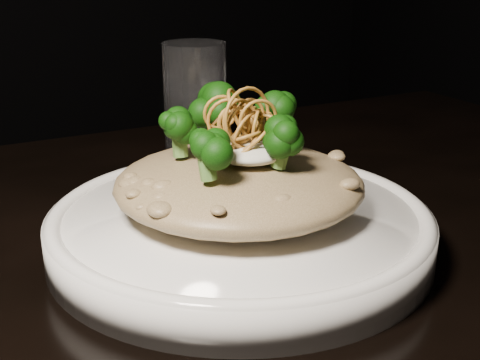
# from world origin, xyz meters

# --- Properties ---
(plate) EXTENTS (0.28, 0.28, 0.03)m
(plate) POSITION_xyz_m (0.03, 0.03, 0.76)
(plate) COLOR white
(plate) RESTS_ON table
(risotto) EXTENTS (0.19, 0.19, 0.04)m
(risotto) POSITION_xyz_m (0.03, 0.04, 0.80)
(risotto) COLOR brown
(risotto) RESTS_ON plate
(broccoli) EXTENTS (0.13, 0.13, 0.05)m
(broccoli) POSITION_xyz_m (0.03, 0.04, 0.84)
(broccoli) COLOR black
(broccoli) RESTS_ON risotto
(cheese) EXTENTS (0.05, 0.05, 0.01)m
(cheese) POSITION_xyz_m (0.03, 0.03, 0.83)
(cheese) COLOR silver
(cheese) RESTS_ON risotto
(shallots) EXTENTS (0.05, 0.05, 0.03)m
(shallots) POSITION_xyz_m (0.03, 0.03, 0.85)
(shallots) COLOR #8D621E
(shallots) RESTS_ON cheese
(drinking_glass) EXTENTS (0.07, 0.07, 0.12)m
(drinking_glass) POSITION_xyz_m (0.10, 0.28, 0.81)
(drinking_glass) COLOR white
(drinking_glass) RESTS_ON table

